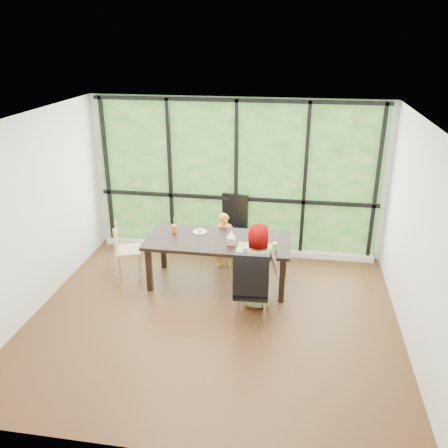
{
  "coord_description": "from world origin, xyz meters",
  "views": [
    {
      "loc": [
        1.02,
        -5.37,
        3.66
      ],
      "look_at": [
        0.0,
        0.9,
        1.05
      ],
      "focal_mm": 37.59,
      "sensor_mm": 36.0,
      "label": 1
    }
  ],
  "objects_px": {
    "dining_table": "(219,262)",
    "tissue_box": "(231,241)",
    "chair_end_beech": "(128,250)",
    "green_cup": "(275,247)",
    "orange_cup": "(174,229)",
    "child_older": "(257,266)",
    "plate_far": "(200,232)",
    "child_toddler": "(225,241)",
    "plate_near": "(256,247)",
    "chair_window_leather": "(231,227)",
    "chair_interior_leather": "(252,285)"
  },
  "relations": [
    {
      "from": "green_cup",
      "to": "dining_table",
      "type": "bearing_deg",
      "value": 163.87
    },
    {
      "from": "child_toddler",
      "to": "green_cup",
      "type": "relative_size",
      "value": 7.72
    },
    {
      "from": "chair_end_beech",
      "to": "child_toddler",
      "type": "xyz_separation_m",
      "value": [
        1.47,
        0.57,
        0.02
      ]
    },
    {
      "from": "tissue_box",
      "to": "green_cup",
      "type": "bearing_deg",
      "value": -10.22
    },
    {
      "from": "plate_near",
      "to": "orange_cup",
      "type": "xyz_separation_m",
      "value": [
        -1.31,
        0.37,
        0.05
      ]
    },
    {
      "from": "child_older",
      "to": "orange_cup",
      "type": "bearing_deg",
      "value": -30.78
    },
    {
      "from": "child_toddler",
      "to": "child_older",
      "type": "relative_size",
      "value": 0.75
    },
    {
      "from": "chair_end_beech",
      "to": "green_cup",
      "type": "bearing_deg",
      "value": -114.14
    },
    {
      "from": "plate_near",
      "to": "orange_cup",
      "type": "relative_size",
      "value": 2.17
    },
    {
      "from": "child_toddler",
      "to": "green_cup",
      "type": "distance_m",
      "value": 1.24
    },
    {
      "from": "dining_table",
      "to": "plate_near",
      "type": "distance_m",
      "value": 0.72
    },
    {
      "from": "plate_far",
      "to": "chair_end_beech",
      "type": "bearing_deg",
      "value": -169.53
    },
    {
      "from": "plate_far",
      "to": "chair_window_leather",
      "type": "bearing_deg",
      "value": 63.12
    },
    {
      "from": "orange_cup",
      "to": "tissue_box",
      "type": "relative_size",
      "value": 0.9
    },
    {
      "from": "child_toddler",
      "to": "orange_cup",
      "type": "distance_m",
      "value": 0.91
    },
    {
      "from": "chair_interior_leather",
      "to": "green_cup",
      "type": "height_order",
      "value": "chair_interior_leather"
    },
    {
      "from": "child_toddler",
      "to": "chair_interior_leather",
      "type": "bearing_deg",
      "value": -85.47
    },
    {
      "from": "chair_window_leather",
      "to": "orange_cup",
      "type": "xyz_separation_m",
      "value": [
        -0.78,
        -0.83,
        0.27
      ]
    },
    {
      "from": "chair_window_leather",
      "to": "plate_far",
      "type": "relative_size",
      "value": 4.92
    },
    {
      "from": "chair_end_beech",
      "to": "orange_cup",
      "type": "bearing_deg",
      "value": -96.39
    },
    {
      "from": "chair_window_leather",
      "to": "child_older",
      "type": "xyz_separation_m",
      "value": [
        0.59,
        -1.53,
        0.09
      ]
    },
    {
      "from": "chair_window_leather",
      "to": "plate_near",
      "type": "xyz_separation_m",
      "value": [
        0.53,
        -1.19,
        0.22
      ]
    },
    {
      "from": "child_older",
      "to": "plate_far",
      "type": "relative_size",
      "value": 5.7
    },
    {
      "from": "dining_table",
      "to": "orange_cup",
      "type": "height_order",
      "value": "orange_cup"
    },
    {
      "from": "chair_window_leather",
      "to": "chair_interior_leather",
      "type": "relative_size",
      "value": 1.0
    },
    {
      "from": "chair_window_leather",
      "to": "plate_near",
      "type": "relative_size",
      "value": 4.48
    },
    {
      "from": "chair_window_leather",
      "to": "tissue_box",
      "type": "bearing_deg",
      "value": -70.71
    },
    {
      "from": "dining_table",
      "to": "chair_end_beech",
      "type": "height_order",
      "value": "chair_end_beech"
    },
    {
      "from": "orange_cup",
      "to": "green_cup",
      "type": "bearing_deg",
      "value": -14.54
    },
    {
      "from": "green_cup",
      "to": "tissue_box",
      "type": "bearing_deg",
      "value": 169.78
    },
    {
      "from": "tissue_box",
      "to": "child_toddler",
      "type": "bearing_deg",
      "value": 106.56
    },
    {
      "from": "child_older",
      "to": "green_cup",
      "type": "xyz_separation_m",
      "value": [
        0.21,
        0.3,
        0.19
      ]
    },
    {
      "from": "child_older",
      "to": "plate_near",
      "type": "height_order",
      "value": "child_older"
    },
    {
      "from": "dining_table",
      "to": "chair_window_leather",
      "type": "xyz_separation_m",
      "value": [
        0.05,
        0.99,
        0.17
      ]
    },
    {
      "from": "chair_window_leather",
      "to": "plate_far",
      "type": "height_order",
      "value": "chair_window_leather"
    },
    {
      "from": "child_toddler",
      "to": "tissue_box",
      "type": "bearing_deg",
      "value": -90.82
    },
    {
      "from": "child_older",
      "to": "tissue_box",
      "type": "xyz_separation_m",
      "value": [
        -0.43,
        0.41,
        0.18
      ]
    },
    {
      "from": "green_cup",
      "to": "tissue_box",
      "type": "distance_m",
      "value": 0.66
    },
    {
      "from": "chair_window_leather",
      "to": "plate_near",
      "type": "distance_m",
      "value": 1.32
    },
    {
      "from": "child_older",
      "to": "dining_table",
      "type": "bearing_deg",
      "value": -43.69
    },
    {
      "from": "child_toddler",
      "to": "plate_near",
      "type": "distance_m",
      "value": 1.02
    },
    {
      "from": "plate_near",
      "to": "green_cup",
      "type": "height_order",
      "value": "green_cup"
    },
    {
      "from": "plate_far",
      "to": "tissue_box",
      "type": "xyz_separation_m",
      "value": [
        0.55,
        -0.36,
        0.05
      ]
    },
    {
      "from": "dining_table",
      "to": "child_toddler",
      "type": "bearing_deg",
      "value": 90.0
    },
    {
      "from": "chair_interior_leather",
      "to": "orange_cup",
      "type": "height_order",
      "value": "chair_interior_leather"
    },
    {
      "from": "chair_window_leather",
      "to": "chair_end_beech",
      "type": "xyz_separation_m",
      "value": [
        -1.52,
        -0.97,
        -0.09
      ]
    },
    {
      "from": "dining_table",
      "to": "tissue_box",
      "type": "relative_size",
      "value": 17.64
    },
    {
      "from": "dining_table",
      "to": "green_cup",
      "type": "relative_size",
      "value": 17.92
    },
    {
      "from": "chair_window_leather",
      "to": "green_cup",
      "type": "distance_m",
      "value": 1.5
    },
    {
      "from": "dining_table",
      "to": "chair_interior_leather",
      "type": "relative_size",
      "value": 2.02
    }
  ]
}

